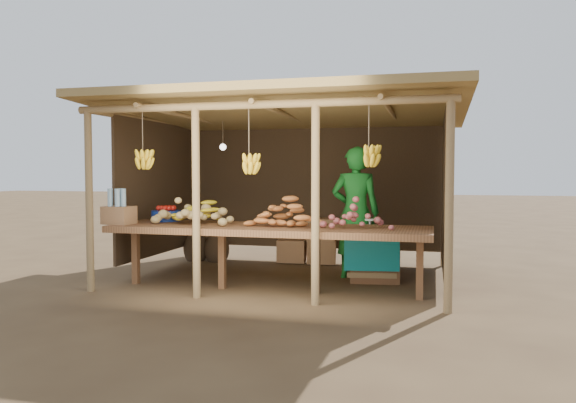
# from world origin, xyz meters

# --- Properties ---
(ground) EXTENTS (60.00, 60.00, 0.00)m
(ground) POSITION_xyz_m (0.00, 0.00, 0.00)
(ground) COLOR brown
(ground) RESTS_ON ground
(stall_structure) EXTENTS (4.70, 3.50, 2.43)m
(stall_structure) POSITION_xyz_m (-0.01, -0.09, 1.91)
(stall_structure) COLOR #96764D
(stall_structure) RESTS_ON ground
(counter) EXTENTS (3.90, 1.05, 0.80)m
(counter) POSITION_xyz_m (0.00, -0.95, 0.74)
(counter) COLOR brown
(counter) RESTS_ON ground
(potato_heap) EXTENTS (1.10, 0.70, 0.37)m
(potato_heap) POSITION_xyz_m (-1.02, -1.02, 0.98)
(potato_heap) COLOR tan
(potato_heap) RESTS_ON counter
(sweet_potato_heap) EXTENTS (0.99, 0.79, 0.35)m
(sweet_potato_heap) POSITION_xyz_m (0.20, -0.89, 0.98)
(sweet_potato_heap) COLOR #BC6930
(sweet_potato_heap) RESTS_ON counter
(onion_heap) EXTENTS (0.88, 0.60, 0.36)m
(onion_heap) POSITION_xyz_m (1.08, -1.01, 0.98)
(onion_heap) COLOR #A85151
(onion_heap) RESTS_ON counter
(banana_pile) EXTENTS (0.68, 0.43, 0.35)m
(banana_pile) POSITION_xyz_m (-0.97, -0.83, 0.98)
(banana_pile) COLOR yellow
(banana_pile) RESTS_ON counter
(tomato_basin) EXTENTS (0.40, 0.40, 0.21)m
(tomato_basin) POSITION_xyz_m (-1.52, -0.62, 0.89)
(tomato_basin) COLOR navy
(tomato_basin) RESTS_ON counter
(bottle_box) EXTENTS (0.38, 0.31, 0.45)m
(bottle_box) POSITION_xyz_m (-1.90, -1.17, 0.97)
(bottle_box) COLOR #976943
(bottle_box) RESTS_ON counter
(vendor) EXTENTS (0.69, 0.48, 1.80)m
(vendor) POSITION_xyz_m (0.91, 0.20, 0.90)
(vendor) COLOR #197325
(vendor) RESTS_ON ground
(tarp_crate) EXTENTS (0.79, 0.71, 0.85)m
(tarp_crate) POSITION_xyz_m (1.18, 0.05, 0.35)
(tarp_crate) COLOR brown
(tarp_crate) RESTS_ON ground
(carton_stack) EXTENTS (0.97, 0.40, 0.71)m
(carton_stack) POSITION_xyz_m (0.08, 1.20, 0.31)
(carton_stack) COLOR #976943
(carton_stack) RESTS_ON ground
(burlap_sacks) EXTENTS (0.78, 0.41, 0.55)m
(burlap_sacks) POSITION_xyz_m (-1.66, 1.05, 0.24)
(burlap_sacks) COLOR #412F1E
(burlap_sacks) RESTS_ON ground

